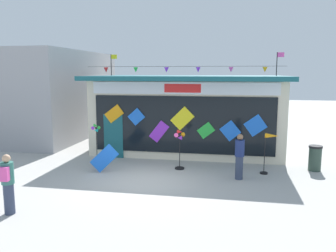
{
  "coord_description": "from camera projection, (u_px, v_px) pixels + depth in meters",
  "views": [
    {
      "loc": [
        2.99,
        -11.63,
        3.86
      ],
      "look_at": [
        0.31,
        2.69,
        1.61
      ],
      "focal_mm": 37.02,
      "sensor_mm": 36.0,
      "label": 1
    }
  ],
  "objects": [
    {
      "name": "ground_plane",
      "position": [
        146.0,
        181.0,
        12.43
      ],
      "size": [
        80.0,
        80.0,
        0.0
      ],
      "primitive_type": "plane",
      "color": "#ADAAA5"
    },
    {
      "name": "neighbour_building",
      "position": [
        47.0,
        94.0,
        21.07
      ],
      "size": [
        5.55,
        9.06,
        5.09
      ],
      "primitive_type": "cube",
      "color": "#99999E",
      "rests_on": "ground_plane"
    },
    {
      "name": "wind_spinner_far_left",
      "position": [
        96.0,
        140.0,
        14.31
      ],
      "size": [
        0.34,
        0.31,
        1.78
      ],
      "color": "black",
      "rests_on": "ground_plane"
    },
    {
      "name": "person_near_camera",
      "position": [
        8.0,
        183.0,
        9.42
      ],
      "size": [
        0.35,
        0.47,
        1.68
      ],
      "rotation": [
        0.0,
        0.0,
        3.31
      ],
      "color": "#333D56",
      "rests_on": "ground_plane"
    },
    {
      "name": "wind_spinner_left",
      "position": [
        180.0,
        144.0,
        13.83
      ],
      "size": [
        0.42,
        0.38,
        1.62
      ],
      "color": "black",
      "rests_on": "ground_plane"
    },
    {
      "name": "person_mid_plaza",
      "position": [
        239.0,
        156.0,
        12.55
      ],
      "size": [
        0.34,
        0.34,
        1.68
      ],
      "rotation": [
        0.0,
        0.0,
        4.19
      ],
      "color": "#333D56",
      "rests_on": "ground_plane"
    },
    {
      "name": "wind_spinner_center_left",
      "position": [
        270.0,
        145.0,
        13.14
      ],
      "size": [
        0.65,
        0.29,
        1.59
      ],
      "color": "black",
      "rests_on": "ground_plane"
    },
    {
      "name": "display_kite_on_ground",
      "position": [
        104.0,
        158.0,
        13.49
      ],
      "size": [
        1.12,
        0.3,
        1.12
      ],
      "primitive_type": "cube",
      "rotation": [
        -0.27,
        0.79,
        0.0
      ],
      "color": "blue",
      "rests_on": "ground_plane"
    },
    {
      "name": "kite_shop_building",
      "position": [
        190.0,
        112.0,
        17.58
      ],
      "size": [
        9.21,
        6.02,
        4.82
      ],
      "color": "beige",
      "rests_on": "ground_plane"
    },
    {
      "name": "trash_bin",
      "position": [
        315.0,
        158.0,
        13.7
      ],
      "size": [
        0.52,
        0.52,
        1.01
      ],
      "color": "#2D4238",
      "rests_on": "ground_plane"
    }
  ]
}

